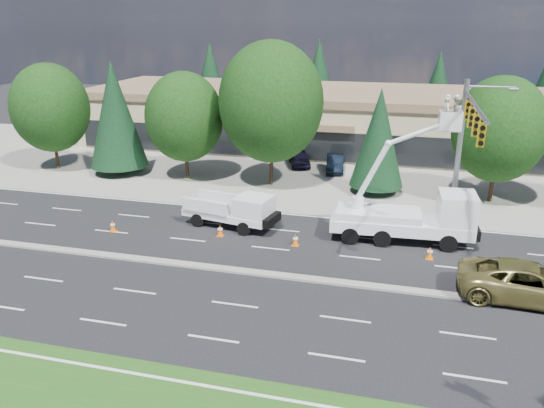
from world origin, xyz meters
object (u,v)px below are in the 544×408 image
(signal_mast, at_px, (465,138))
(utility_pickup, at_px, (234,213))
(bucket_truck, at_px, (414,212))
(minivan, at_px, (530,283))

(signal_mast, distance_m, utility_pickup, 14.04)
(bucket_truck, relative_size, minivan, 1.35)
(utility_pickup, height_order, bucket_truck, bucket_truck)
(signal_mast, relative_size, utility_pickup, 1.72)
(bucket_truck, bearing_deg, utility_pickup, 178.90)
(signal_mast, bearing_deg, minivan, -66.00)
(signal_mast, distance_m, bucket_truck, 4.91)
(bucket_truck, xyz_separation_m, minivan, (5.20, -5.64, -0.94))
(signal_mast, height_order, minivan, signal_mast)
(signal_mast, xyz_separation_m, utility_pickup, (-13.00, -1.20, -5.17))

